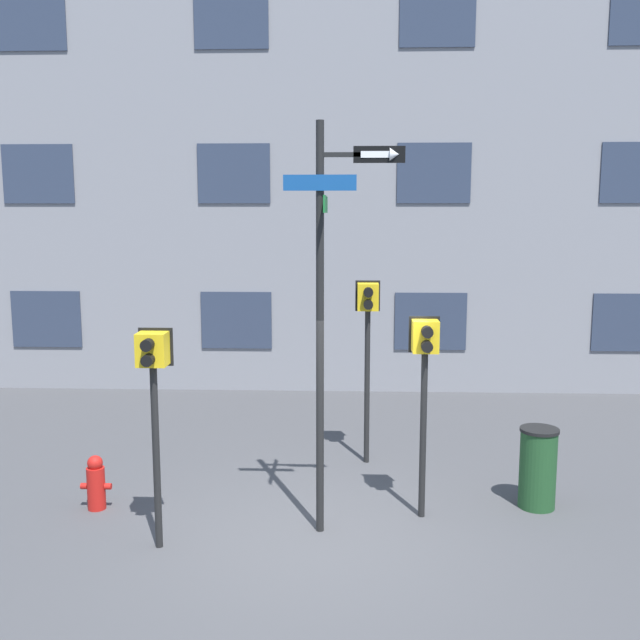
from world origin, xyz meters
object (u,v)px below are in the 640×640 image
pedestrian_signal_across (368,322)px  pedestrian_signal_right (425,362)px  street_sign_pole (327,297)px  pedestrian_signal_left (153,379)px  trash_bin (538,468)px  fire_hydrant (96,483)px

pedestrian_signal_across → pedestrian_signal_right: bearing=-71.7°
street_sign_pole → pedestrian_signal_right: bearing=21.0°
street_sign_pole → pedestrian_signal_across: 2.49m
pedestrian_signal_left → trash_bin: size_ratio=2.39×
street_sign_pole → pedestrian_signal_right: (1.16, 0.44, -0.83)m
fire_hydrant → trash_bin: 5.56m
pedestrian_signal_across → trash_bin: pedestrian_signal_across is taller
street_sign_pole → pedestrian_signal_left: bearing=-165.3°
pedestrian_signal_left → trash_bin: pedestrian_signal_left is taller
street_sign_pole → fire_hydrant: 3.82m
pedestrian_signal_across → trash_bin: (2.11, -1.55, -1.60)m
fire_hydrant → trash_bin: (5.55, 0.28, 0.18)m
pedestrian_signal_right → pedestrian_signal_across: 2.01m
fire_hydrant → pedestrian_signal_left: bearing=-43.3°
street_sign_pole → pedestrian_signal_right: size_ratio=1.90×
pedestrian_signal_right → fire_hydrant: 4.37m
pedestrian_signal_right → fire_hydrant: size_ratio=3.54×
pedestrian_signal_right → trash_bin: bearing=13.2°
street_sign_pole → pedestrian_signal_right: street_sign_pole is taller
pedestrian_signal_left → pedestrian_signal_across: pedestrian_signal_across is taller
street_sign_pole → fire_hydrant: (-2.91, 0.51, -2.42)m
pedestrian_signal_left → fire_hydrant: bearing=136.7°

